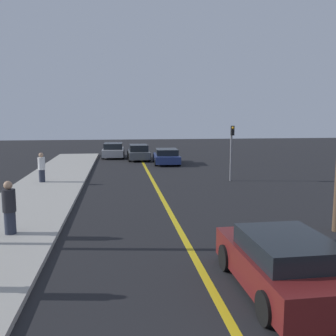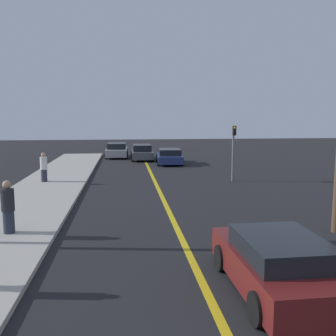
{
  "view_description": "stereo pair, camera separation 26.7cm",
  "coord_description": "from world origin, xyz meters",
  "px_view_note": "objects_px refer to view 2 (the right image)",
  "views": [
    {
      "loc": [
        -1.97,
        -1.58,
        3.76
      ],
      "look_at": [
        0.1,
        14.01,
        1.58
      ],
      "focal_mm": 40.0,
      "sensor_mm": 36.0,
      "label": 1
    },
    {
      "loc": [
        -1.71,
        -1.61,
        3.76
      ],
      "look_at": [
        0.1,
        14.01,
        1.58
      ],
      "focal_mm": 40.0,
      "sensor_mm": 36.0,
      "label": 2
    }
  ],
  "objects_px": {
    "car_near_right_lane": "(277,264)",
    "pedestrian_far_standing": "(8,207)",
    "traffic_light": "(233,147)",
    "car_far_distant": "(142,152)",
    "car_ahead_center": "(169,156)",
    "car_parked_left_lot": "(117,150)",
    "pedestrian_by_sign": "(44,167)"
  },
  "relations": [
    {
      "from": "car_ahead_center",
      "to": "traffic_light",
      "type": "relative_size",
      "value": 1.32
    },
    {
      "from": "car_far_distant",
      "to": "pedestrian_far_standing",
      "type": "xyz_separation_m",
      "value": [
        -5.09,
        -20.55,
        0.32
      ]
    },
    {
      "from": "car_near_right_lane",
      "to": "car_ahead_center",
      "type": "distance_m",
      "value": 22.06
    },
    {
      "from": "car_far_distant",
      "to": "traffic_light",
      "type": "xyz_separation_m",
      "value": [
        4.76,
        -11.41,
        1.38
      ]
    },
    {
      "from": "car_parked_left_lot",
      "to": "car_near_right_lane",
      "type": "bearing_deg",
      "value": -80.42
    },
    {
      "from": "car_parked_left_lot",
      "to": "pedestrian_far_standing",
      "type": "bearing_deg",
      "value": -95.84
    },
    {
      "from": "traffic_light",
      "to": "car_far_distant",
      "type": "bearing_deg",
      "value": 112.66
    },
    {
      "from": "pedestrian_by_sign",
      "to": "traffic_light",
      "type": "distance_m",
      "value": 10.78
    },
    {
      "from": "car_ahead_center",
      "to": "car_parked_left_lot",
      "type": "height_order",
      "value": "car_parked_left_lot"
    },
    {
      "from": "car_near_right_lane",
      "to": "pedestrian_by_sign",
      "type": "distance_m",
      "value": 15.92
    },
    {
      "from": "car_parked_left_lot",
      "to": "car_far_distant",
      "type": "bearing_deg",
      "value": -44.46
    },
    {
      "from": "car_near_right_lane",
      "to": "car_far_distant",
      "type": "relative_size",
      "value": 0.99
    },
    {
      "from": "car_parked_left_lot",
      "to": "pedestrian_far_standing",
      "type": "relative_size",
      "value": 2.58
    },
    {
      "from": "car_ahead_center",
      "to": "car_far_distant",
      "type": "relative_size",
      "value": 1.05
    },
    {
      "from": "car_parked_left_lot",
      "to": "traffic_light",
      "type": "relative_size",
      "value": 1.33
    },
    {
      "from": "car_near_right_lane",
      "to": "pedestrian_far_standing",
      "type": "bearing_deg",
      "value": 145.77
    },
    {
      "from": "car_far_distant",
      "to": "car_near_right_lane",
      "type": "bearing_deg",
      "value": -86.73
    },
    {
      "from": "car_near_right_lane",
      "to": "pedestrian_far_standing",
      "type": "xyz_separation_m",
      "value": [
        -6.82,
        4.5,
        0.34
      ]
    },
    {
      "from": "pedestrian_far_standing",
      "to": "car_far_distant",
      "type": "bearing_deg",
      "value": 76.09
    },
    {
      "from": "car_ahead_center",
      "to": "traffic_light",
      "type": "distance_m",
      "value": 8.96
    },
    {
      "from": "car_far_distant",
      "to": "traffic_light",
      "type": "bearing_deg",
      "value": -68.02
    },
    {
      "from": "pedestrian_far_standing",
      "to": "pedestrian_by_sign",
      "type": "relative_size",
      "value": 1.02
    },
    {
      "from": "car_near_right_lane",
      "to": "pedestrian_far_standing",
      "type": "height_order",
      "value": "pedestrian_far_standing"
    },
    {
      "from": "pedestrian_by_sign",
      "to": "car_near_right_lane",
      "type": "bearing_deg",
      "value": -61.14
    },
    {
      "from": "car_near_right_lane",
      "to": "traffic_light",
      "type": "height_order",
      "value": "traffic_light"
    },
    {
      "from": "car_ahead_center",
      "to": "traffic_light",
      "type": "xyz_separation_m",
      "value": [
        2.71,
        -8.42,
        1.44
      ]
    },
    {
      "from": "car_ahead_center",
      "to": "car_far_distant",
      "type": "height_order",
      "value": "car_far_distant"
    },
    {
      "from": "car_ahead_center",
      "to": "pedestrian_far_standing",
      "type": "bearing_deg",
      "value": -109.43
    },
    {
      "from": "car_ahead_center",
      "to": "pedestrian_by_sign",
      "type": "height_order",
      "value": "pedestrian_by_sign"
    },
    {
      "from": "car_near_right_lane",
      "to": "traffic_light",
      "type": "xyz_separation_m",
      "value": [
        3.03,
        13.65,
        1.4
      ]
    },
    {
      "from": "car_near_right_lane",
      "to": "car_parked_left_lot",
      "type": "bearing_deg",
      "value": 97.38
    },
    {
      "from": "car_parked_left_lot",
      "to": "pedestrian_by_sign",
      "type": "distance_m",
      "value": 13.89
    }
  ]
}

